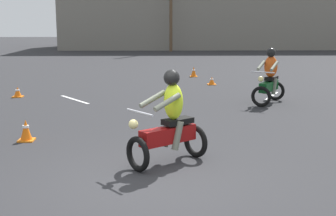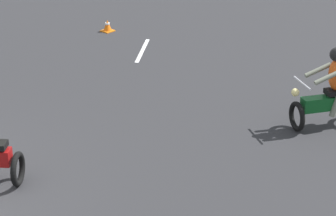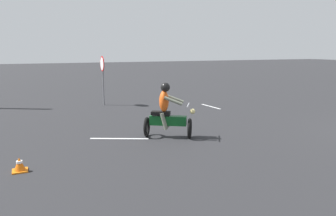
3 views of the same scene
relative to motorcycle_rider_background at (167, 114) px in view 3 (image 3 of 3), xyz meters
The scene contains 5 objects.
motorcycle_rider_background is the anchor object (origin of this frame).
stop_sign 6.60m from the motorcycle_rider_background, ahead, with size 0.70×0.08×2.30m.
traffic_cone_near_left 4.28m from the motorcycle_rider_background, 107.09° to the left, with size 0.32×0.32×0.31m.
lane_stripe_e 5.77m from the motorcycle_rider_background, 44.74° to the right, with size 0.10×1.46×0.01m, color silver.
lane_stripe_ne 1.60m from the motorcycle_rider_background, 72.14° to the left, with size 0.10×1.74×0.01m, color silver.
Camera 3 is at (-5.18, 10.83, 2.63)m, focal length 35.00 mm.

